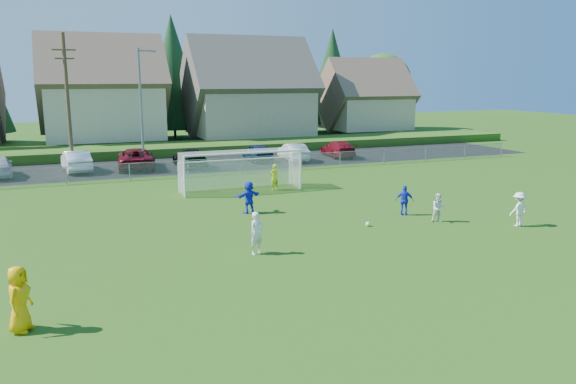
% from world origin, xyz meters
% --- Properties ---
extents(ground, '(160.00, 160.00, 0.00)m').
position_xyz_m(ground, '(0.00, 0.00, 0.00)').
color(ground, '#193D0C').
rests_on(ground, ground).
extents(asphalt_lot, '(60.00, 60.00, 0.00)m').
position_xyz_m(asphalt_lot, '(0.00, 27.50, 0.01)').
color(asphalt_lot, black).
rests_on(asphalt_lot, ground).
extents(grass_embankment, '(70.00, 6.00, 0.80)m').
position_xyz_m(grass_embankment, '(0.00, 35.00, 0.40)').
color(grass_embankment, '#1E420F').
rests_on(grass_embankment, ground).
extents(soccer_ball, '(0.22, 0.22, 0.22)m').
position_xyz_m(soccer_ball, '(3.04, 5.47, 0.11)').
color(soccer_ball, white).
rests_on(soccer_ball, ground).
extents(referee, '(0.92, 1.08, 1.88)m').
position_xyz_m(referee, '(-11.43, -0.74, 0.94)').
color(referee, '#FFA805').
rests_on(referee, ground).
extents(player_white_a, '(0.73, 0.61, 1.70)m').
position_xyz_m(player_white_a, '(-3.16, 3.43, 0.85)').
color(player_white_a, white).
rests_on(player_white_a, ground).
extents(player_white_b, '(0.84, 0.75, 1.41)m').
position_xyz_m(player_white_b, '(6.60, 4.89, 0.71)').
color(player_white_b, white).
rests_on(player_white_b, ground).
extents(player_white_c, '(1.10, 0.70, 1.62)m').
position_xyz_m(player_white_c, '(9.66, 2.91, 0.81)').
color(player_white_c, white).
rests_on(player_white_c, ground).
extents(player_blue_a, '(0.95, 0.78, 1.52)m').
position_xyz_m(player_blue_a, '(5.87, 6.72, 0.76)').
color(player_blue_a, '#1627CF').
rests_on(player_blue_a, ground).
extents(player_blue_b, '(1.62, 0.95, 1.66)m').
position_xyz_m(player_blue_b, '(-1.33, 10.12, 0.83)').
color(player_blue_b, '#1627CF').
rests_on(player_blue_b, ground).
extents(goalkeeper, '(0.69, 0.55, 1.64)m').
position_xyz_m(goalkeeper, '(1.98, 15.21, 0.82)').
color(goalkeeper, yellow).
rests_on(goalkeeper, ground).
extents(car_b, '(2.19, 4.97, 1.59)m').
position_xyz_m(car_b, '(-9.24, 27.32, 0.79)').
color(car_b, white).
rests_on(car_b, ground).
extents(car_c, '(3.17, 5.92, 1.58)m').
position_xyz_m(car_c, '(-4.93, 27.12, 0.79)').
color(car_c, maroon).
rests_on(car_c, ground).
extents(car_d, '(2.13, 4.90, 1.40)m').
position_xyz_m(car_d, '(-0.91, 26.29, 0.70)').
color(car_d, black).
rests_on(car_d, ground).
extents(car_e, '(1.83, 4.34, 1.47)m').
position_xyz_m(car_e, '(4.99, 27.38, 0.73)').
color(car_e, '#16254E').
rests_on(car_e, ground).
extents(car_f, '(1.92, 4.56, 1.46)m').
position_xyz_m(car_f, '(7.87, 26.46, 0.73)').
color(car_f, silver).
rests_on(car_f, ground).
extents(car_g, '(2.47, 4.99, 1.40)m').
position_xyz_m(car_g, '(12.42, 27.13, 0.70)').
color(car_g, maroon).
rests_on(car_g, ground).
extents(soccer_goal, '(7.42, 1.90, 2.50)m').
position_xyz_m(soccer_goal, '(0.00, 16.05, 1.63)').
color(soccer_goal, white).
rests_on(soccer_goal, ground).
extents(chainlink_fence, '(52.06, 0.06, 1.20)m').
position_xyz_m(chainlink_fence, '(0.00, 22.00, 0.63)').
color(chainlink_fence, gray).
rests_on(chainlink_fence, ground).
extents(streetlight, '(1.38, 0.18, 9.00)m').
position_xyz_m(streetlight, '(-4.45, 26.00, 4.84)').
color(streetlight, slate).
rests_on(streetlight, ground).
extents(utility_pole, '(1.60, 0.26, 10.00)m').
position_xyz_m(utility_pole, '(-9.50, 27.00, 5.15)').
color(utility_pole, '#473321').
rests_on(utility_pole, ground).
extents(houses_row, '(53.90, 11.45, 13.27)m').
position_xyz_m(houses_row, '(1.97, 42.46, 7.33)').
color(houses_row, tan).
rests_on(houses_row, ground).
extents(tree_row, '(65.98, 12.36, 13.80)m').
position_xyz_m(tree_row, '(1.04, 48.74, 6.91)').
color(tree_row, '#382616').
rests_on(tree_row, ground).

